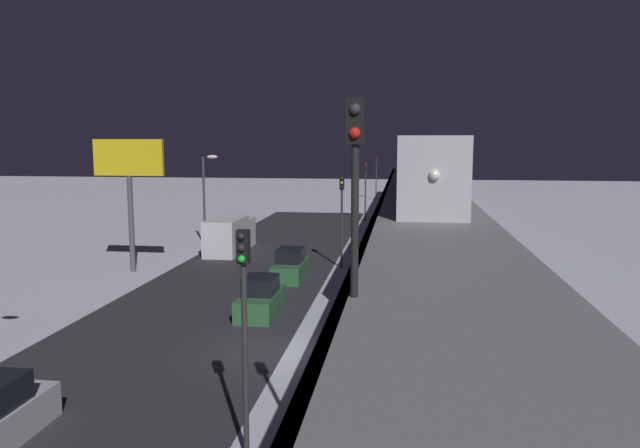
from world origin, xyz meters
name	(u,v)px	position (x,y,z in m)	size (l,w,h in m)	color
ground_plane	(260,352)	(0.00, 0.00, 0.00)	(240.00, 240.00, 0.00)	silver
avenue_asphalt	(158,347)	(4.48, 0.00, 0.00)	(11.00, 100.70, 0.01)	#28282D
elevated_railway	(431,243)	(-6.90, 0.00, 4.79)	(5.00, 100.70, 5.57)	slate
subway_train	(416,156)	(-7.00, -37.18, 7.34)	(2.94, 74.07, 3.40)	#B7BABF
rail_signal	(355,163)	(-4.86, 11.75, 8.29)	(0.36, 0.41, 4.00)	black
sedan_green	(261,299)	(1.28, -5.46, 0.80)	(1.80, 4.17, 1.97)	#2D6038
sedan_green_2	(291,266)	(1.28, -13.68, 0.80)	(1.80, 4.40, 1.97)	#2D6038
box_truck	(230,235)	(7.88, -22.58, 1.35)	(2.40, 7.40, 2.80)	silver
traffic_light_near	(244,311)	(-1.62, 8.37, 4.20)	(0.32, 0.44, 6.40)	#2D2D2D
traffic_light_mid	(342,208)	(-1.62, -17.43, 4.20)	(0.32, 0.44, 6.40)	#2D2D2D
traffic_light_far	(366,183)	(-1.62, -43.23, 4.20)	(0.32, 0.44, 6.40)	#2D2D2D
traffic_light_distant	(376,172)	(-1.62, -69.03, 4.20)	(0.32, 0.44, 6.40)	#2D2D2D
commercial_billboard	(129,171)	(12.27, -14.33, 6.83)	(4.80, 0.36, 8.90)	#4C4C51
street_lamp_far	(206,189)	(10.56, -25.00, 4.81)	(1.35, 0.44, 7.65)	#38383D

